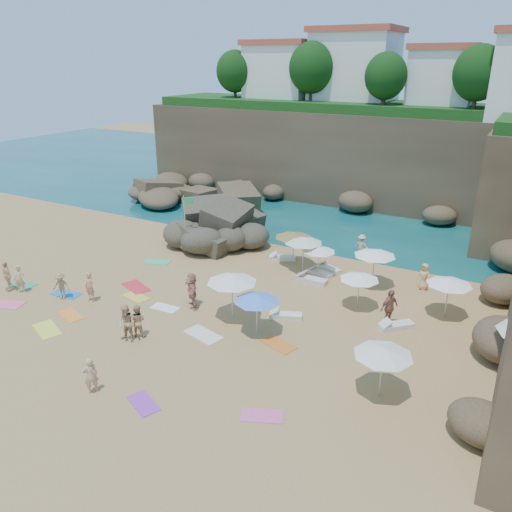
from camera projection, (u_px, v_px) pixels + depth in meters
The scene contains 49 objects.
ground at pixel (198, 301), 27.35m from camera, with size 120.00×120.00×0.00m, color tan.
seawater at pixel (365, 186), 51.71m from camera, with size 120.00×120.00×0.00m, color #0C4751.
cliff_back at pixel (373, 157), 45.27m from camera, with size 44.00×8.00×8.00m, color brown.
rock_promontory at pixel (201, 205), 45.31m from camera, with size 12.00×7.00×2.00m, color brown, non-canonical shape.
clifftop_buildings at pixel (395, 72), 42.80m from camera, with size 28.48×9.48×7.00m.
clifftop_trees at pixel (397, 75), 36.88m from camera, with size 35.60×23.82×4.40m.
marina_masts at pixel (230, 145), 58.05m from camera, with size 3.10×0.10×6.00m.
rock_outcrop at pixel (212, 243), 35.98m from camera, with size 7.30×5.48×2.92m, color brown, non-canonical shape.
flag_pole at pixel (186, 216), 33.59m from camera, with size 0.75×0.27×3.89m.
parasol_0 at pixel (304, 240), 30.46m from camera, with size 2.37×2.37×2.24m.
parasol_1 at pixel (319, 249), 29.91m from camera, with size 1.99×1.99×1.89m.
parasol_2 at pixel (360, 277), 25.96m from camera, with size 2.07×2.07×1.96m.
parasol_3 at pixel (450, 282), 25.01m from camera, with size 2.26×2.26×2.14m.
parasol_6 at pixel (294, 235), 31.35m from camera, with size 2.38×2.38×2.25m.
parasol_7 at pixel (375, 253), 28.40m from camera, with size 2.39×2.39×2.26m.
parasol_9 at pixel (232, 279), 24.75m from camera, with size 2.54×2.54×2.40m.
parasol_10 at pixel (257, 298), 23.44m from camera, with size 2.19×2.19×2.07m.
parasol_11 at pixel (383, 351), 18.97m from camera, with size 2.32×2.32×2.19m.
lounger_0 at pixel (282, 258), 32.86m from camera, with size 1.72×0.57×0.27m, color white.
lounger_1 at pixel (329, 269), 31.23m from camera, with size 1.64×0.55×0.26m, color white.
lounger_2 at pixel (311, 280), 29.56m from camera, with size 1.91×0.64×0.30m, color silver.
lounger_3 at pixel (286, 316), 25.50m from camera, with size 1.67×0.56×0.26m, color silver.
lounger_4 at pixel (320, 273), 30.58m from camera, with size 1.58×0.53×0.25m, color silver.
lounger_5 at pixel (396, 326), 24.52m from camera, with size 1.74×0.58×0.27m, color silver.
towel_1 at pixel (6, 304), 26.96m from camera, with size 1.89×0.95×0.03m, color #FF6385.
towel_2 at pixel (71, 315), 25.80m from camera, with size 1.61×0.81×0.03m, color orange.
towel_3 at pixel (23, 285), 29.29m from camera, with size 1.67×0.84×0.03m, color #2DA067.
towel_4 at pixel (47, 329), 24.44m from camera, with size 1.86×0.93×0.03m, color #E3E93D.
towel_5 at pixel (165, 308), 26.57m from camera, with size 1.50×0.75×0.03m, color white.
towel_6 at pixel (143, 403), 19.22m from camera, with size 1.54×0.77×0.03m, color purple.
towel_7 at pixel (136, 287), 28.98m from camera, with size 1.95×0.97×0.03m, color red.
towel_8 at pixel (66, 294), 28.12m from camera, with size 1.73×0.86×0.03m, color #2272B7.
towel_9 at pixel (262, 416), 18.56m from camera, with size 1.59×0.79×0.03m, color #E25896.
towel_10 at pixel (278, 344), 23.18m from camera, with size 1.73×0.87×0.03m, color orange.
towel_11 at pixel (157, 262), 32.53m from camera, with size 1.67×0.83×0.03m, color #38C57A.
towel_12 at pixel (136, 297), 27.79m from camera, with size 1.58×0.79×0.03m, color gold.
towel_13 at pixel (203, 335), 23.99m from camera, with size 1.92×0.96×0.03m, color silver.
person_stand_0 at pixel (20, 279), 28.06m from camera, with size 0.60×0.39×1.64m, color tan.
person_stand_1 at pixel (137, 321), 23.62m from camera, with size 0.79×0.62×1.63m, color tan.
person_stand_2 at pixel (362, 245), 33.42m from camera, with size 0.94×0.39×1.46m, color #F4BC8A.
person_stand_3 at pixel (389, 308), 24.55m from camera, with size 1.13×0.47×1.93m, color #9A604D.
person_stand_4 at pixel (424, 276), 28.47m from camera, with size 0.77×0.42×1.58m, color #E0AE75.
person_stand_5 at pixel (205, 225), 37.00m from camera, with size 1.65×0.47×1.77m, color #AF7E57.
person_stand_6 at pixel (91, 375), 19.63m from camera, with size 0.57×0.37×1.55m, color tan.
person_lie_0 at pixel (62, 295), 27.53m from camera, with size 0.97×1.50×0.40m, color #A47A52.
person_lie_1 at pixel (9, 287), 28.54m from camera, with size 1.03×1.75×0.43m, color #F6C68C.
person_lie_3 at pixel (192, 302), 26.72m from camera, with size 1.73×1.87×0.50m, color tan.
person_lie_4 at pixel (91, 298), 27.27m from camera, with size 0.60×1.64×0.39m, color tan.
person_lie_5 at pixel (128, 335), 23.35m from camera, with size 0.87×1.79×0.68m, color tan.
Camera 1 is at (14.70, -19.86, 12.40)m, focal length 35.00 mm.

